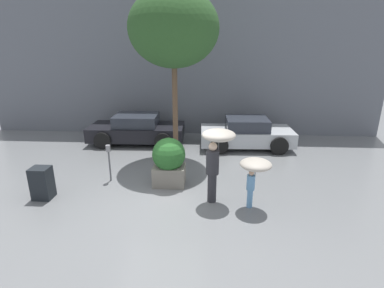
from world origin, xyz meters
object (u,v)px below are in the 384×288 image
planter_box (169,161)px  parked_car_far (246,133)px  person_adult (216,149)px  person_child (255,168)px  street_tree (174,29)px  parking_meter (109,155)px  parked_car_near (137,129)px  newspaper_box (42,183)px

planter_box → parked_car_far: bearing=53.8°
person_adult → person_child: size_ratio=1.49×
person_child → parked_car_far: 4.94m
street_tree → parking_meter: size_ratio=4.98×
parking_meter → person_child: bearing=-18.3°
street_tree → planter_box: bearing=-88.9°
person_adult → parked_car_far: size_ratio=0.53×
parked_car_near → person_child: bearing=-142.1°
person_adult → parked_car_far: 4.86m
person_child → parked_car_near: (-4.24, 5.20, -0.53)m
person_adult → parked_car_near: size_ratio=0.50×
person_adult → parked_car_near: bearing=104.8°
person_child → parked_car_far: bearing=110.3°
parking_meter → newspaper_box: bearing=-140.9°
parked_car_far → newspaper_box: bearing=126.1°
person_child → street_tree: bearing=149.6°
parked_car_far → parking_meter: size_ratio=3.22×
person_adult → newspaper_box: (-4.71, -0.13, -1.04)m
person_child → newspaper_box: person_child is taller
person_child → parking_meter: bearing=-173.8°
person_child → parked_car_far: size_ratio=0.36×
parked_car_near → newspaper_box: (-1.43, -5.03, -0.13)m
parked_car_near → parking_meter: size_ratio=3.44×
parked_car_far → planter_box: bearing=141.8°
parked_car_far → parking_meter: (-4.54, -3.52, 0.26)m
parked_car_far → newspaper_box: size_ratio=4.16×
person_adult → street_tree: street_tree is taller
person_adult → newspaper_box: 4.82m
planter_box → newspaper_box: bearing=-162.4°
parking_meter → parked_car_near: bearing=90.9°
parked_car_near → parking_meter: bearing=179.6°
person_child → street_tree: size_ratio=0.23×
person_child → parked_car_near: bearing=153.7°
planter_box → parked_car_far: 4.55m
person_adult → newspaper_box: person_adult is taller
planter_box → newspaper_box: planter_box is taller
parked_car_near → newspaper_box: bearing=162.8°
parking_meter → street_tree: bearing=47.5°
parked_car_far → street_tree: 5.02m
parked_car_far → parking_meter: parked_car_far is taller
person_child → parked_car_near: size_ratio=0.34×
parked_car_far → parked_car_near: bearing=84.3°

